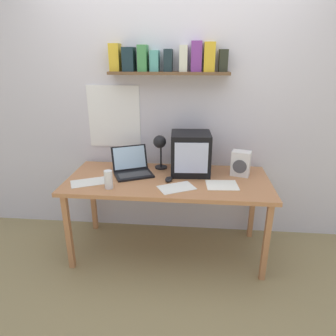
{
  "coord_description": "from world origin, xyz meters",
  "views": [
    {
      "loc": [
        0.23,
        -2.4,
        1.75
      ],
      "look_at": [
        0.0,
        0.0,
        0.84
      ],
      "focal_mm": 32.0,
      "sensor_mm": 36.0,
      "label": 1
    }
  ],
  "objects_px": {
    "crt_monitor": "(191,153)",
    "laptop": "(132,167)",
    "corner_desk": "(168,185)",
    "loose_paper_near_laptop": "(177,188)",
    "desk_lamp": "(160,145)",
    "computer_mouse": "(169,179)",
    "juice_glass": "(109,180)",
    "space_heater": "(241,163)",
    "printed_handout": "(89,182)",
    "open_notebook": "(222,185)"
  },
  "relations": [
    {
      "from": "loose_paper_near_laptop",
      "to": "space_heater",
      "type": "bearing_deg",
      "value": 31.26
    },
    {
      "from": "corner_desk",
      "to": "computer_mouse",
      "type": "relative_size",
      "value": 15.73
    },
    {
      "from": "corner_desk",
      "to": "loose_paper_near_laptop",
      "type": "xyz_separation_m",
      "value": [
        0.09,
        -0.19,
        0.06
      ]
    },
    {
      "from": "crt_monitor",
      "to": "loose_paper_near_laptop",
      "type": "xyz_separation_m",
      "value": [
        -0.1,
        -0.35,
        -0.18
      ]
    },
    {
      "from": "printed_handout",
      "to": "desk_lamp",
      "type": "bearing_deg",
      "value": 31.32
    },
    {
      "from": "laptop",
      "to": "computer_mouse",
      "type": "distance_m",
      "value": 0.38
    },
    {
      "from": "crt_monitor",
      "to": "laptop",
      "type": "relative_size",
      "value": 0.89
    },
    {
      "from": "corner_desk",
      "to": "juice_glass",
      "type": "height_order",
      "value": "juice_glass"
    },
    {
      "from": "open_notebook",
      "to": "corner_desk",
      "type": "bearing_deg",
      "value": 167.75
    },
    {
      "from": "laptop",
      "to": "space_heater",
      "type": "distance_m",
      "value": 0.98
    },
    {
      "from": "juice_glass",
      "to": "printed_handout",
      "type": "xyz_separation_m",
      "value": [
        -0.2,
        0.1,
        -0.07
      ]
    },
    {
      "from": "desk_lamp",
      "to": "printed_handout",
      "type": "xyz_separation_m",
      "value": [
        -0.57,
        -0.35,
        -0.24
      ]
    },
    {
      "from": "desk_lamp",
      "to": "open_notebook",
      "type": "bearing_deg",
      "value": -26.99
    },
    {
      "from": "corner_desk",
      "to": "juice_glass",
      "type": "xyz_separation_m",
      "value": [
        -0.46,
        -0.24,
        0.13
      ]
    },
    {
      "from": "laptop",
      "to": "desk_lamp",
      "type": "relative_size",
      "value": 1.25
    },
    {
      "from": "desk_lamp",
      "to": "loose_paper_near_laptop",
      "type": "distance_m",
      "value": 0.49
    },
    {
      "from": "crt_monitor",
      "to": "loose_paper_near_laptop",
      "type": "bearing_deg",
      "value": -109.52
    },
    {
      "from": "laptop",
      "to": "open_notebook",
      "type": "relative_size",
      "value": 1.54
    },
    {
      "from": "corner_desk",
      "to": "computer_mouse",
      "type": "distance_m",
      "value": 0.09
    },
    {
      "from": "space_heater",
      "to": "printed_handout",
      "type": "xyz_separation_m",
      "value": [
        -1.3,
        -0.29,
        -0.11
      ]
    },
    {
      "from": "crt_monitor",
      "to": "juice_glass",
      "type": "xyz_separation_m",
      "value": [
        -0.65,
        -0.4,
        -0.12
      ]
    },
    {
      "from": "juice_glass",
      "to": "open_notebook",
      "type": "bearing_deg",
      "value": 8.73
    },
    {
      "from": "desk_lamp",
      "to": "space_heater",
      "type": "distance_m",
      "value": 0.74
    },
    {
      "from": "open_notebook",
      "to": "loose_paper_near_laptop",
      "type": "bearing_deg",
      "value": -166.92
    },
    {
      "from": "computer_mouse",
      "to": "printed_handout",
      "type": "relative_size",
      "value": 0.33
    },
    {
      "from": "desk_lamp",
      "to": "juice_glass",
      "type": "relative_size",
      "value": 2.25
    },
    {
      "from": "space_heater",
      "to": "loose_paper_near_laptop",
      "type": "bearing_deg",
      "value": -132.31
    },
    {
      "from": "open_notebook",
      "to": "juice_glass",
      "type": "bearing_deg",
      "value": -171.27
    },
    {
      "from": "printed_handout",
      "to": "open_notebook",
      "type": "relative_size",
      "value": 1.25
    },
    {
      "from": "juice_glass",
      "to": "space_heater",
      "type": "xyz_separation_m",
      "value": [
        1.09,
        0.39,
        0.04
      ]
    },
    {
      "from": "corner_desk",
      "to": "loose_paper_near_laptop",
      "type": "distance_m",
      "value": 0.21
    },
    {
      "from": "corner_desk",
      "to": "computer_mouse",
      "type": "xyz_separation_m",
      "value": [
        0.01,
        -0.05,
        0.07
      ]
    },
    {
      "from": "juice_glass",
      "to": "crt_monitor",
      "type": "bearing_deg",
      "value": 31.95
    },
    {
      "from": "desk_lamp",
      "to": "laptop",
      "type": "bearing_deg",
      "value": -155.99
    },
    {
      "from": "desk_lamp",
      "to": "open_notebook",
      "type": "distance_m",
      "value": 0.67
    },
    {
      "from": "computer_mouse",
      "to": "open_notebook",
      "type": "distance_m",
      "value": 0.45
    },
    {
      "from": "crt_monitor",
      "to": "open_notebook",
      "type": "height_order",
      "value": "crt_monitor"
    },
    {
      "from": "juice_glass",
      "to": "computer_mouse",
      "type": "height_order",
      "value": "juice_glass"
    },
    {
      "from": "crt_monitor",
      "to": "juice_glass",
      "type": "relative_size",
      "value": 2.49
    },
    {
      "from": "desk_lamp",
      "to": "juice_glass",
      "type": "distance_m",
      "value": 0.6
    },
    {
      "from": "crt_monitor",
      "to": "laptop",
      "type": "distance_m",
      "value": 0.55
    },
    {
      "from": "laptop",
      "to": "computer_mouse",
      "type": "bearing_deg",
      "value": -48.13
    },
    {
      "from": "space_heater",
      "to": "juice_glass",
      "type": "bearing_deg",
      "value": -144.06
    },
    {
      "from": "printed_handout",
      "to": "loose_paper_near_laptop",
      "type": "relative_size",
      "value": 1.01
    },
    {
      "from": "laptop",
      "to": "desk_lamp",
      "type": "distance_m",
      "value": 0.32
    },
    {
      "from": "laptop",
      "to": "space_heater",
      "type": "relative_size",
      "value": 1.89
    },
    {
      "from": "space_heater",
      "to": "printed_handout",
      "type": "distance_m",
      "value": 1.33
    },
    {
      "from": "laptop",
      "to": "loose_paper_near_laptop",
      "type": "relative_size",
      "value": 1.25
    },
    {
      "from": "printed_handout",
      "to": "corner_desk",
      "type": "bearing_deg",
      "value": 12.32
    },
    {
      "from": "crt_monitor",
      "to": "laptop",
      "type": "bearing_deg",
      "value": -176.5
    }
  ]
}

